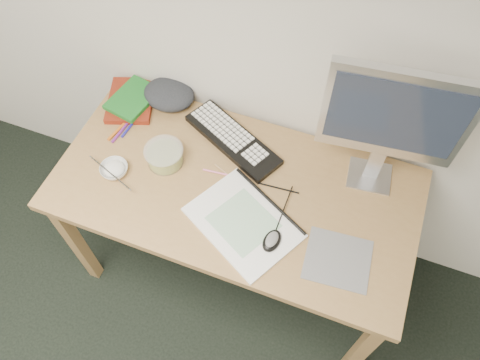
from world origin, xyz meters
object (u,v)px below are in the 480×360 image
object	(u,v)px
sketchpad	(243,223)
rice_bowl	(114,170)
desk	(235,198)
keyboard	(233,140)
monitor	(394,119)

from	to	relation	value
sketchpad	rice_bowl	xyz separation A→B (m)	(-0.55, 0.03, 0.01)
sketchpad	desk	bearing A→B (deg)	150.65
sketchpad	keyboard	xyz separation A→B (m)	(-0.17, 0.34, 0.01)
desk	keyboard	world-z (taller)	keyboard
desk	rice_bowl	size ratio (longest dim) A/B	12.79
keyboard	desk	bearing A→B (deg)	-40.60
desk	keyboard	size ratio (longest dim) A/B	3.18
sketchpad	monitor	distance (m)	0.63
sketchpad	keyboard	bearing A→B (deg)	145.19
keyboard	rice_bowl	size ratio (longest dim) A/B	4.02
desk	rice_bowl	distance (m)	0.48
sketchpad	monitor	xyz separation A→B (m)	(0.39, 0.37, 0.34)
desk	keyboard	bearing A→B (deg)	113.20
desk	monitor	distance (m)	0.68
sketchpad	monitor	size ratio (longest dim) A/B	0.70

